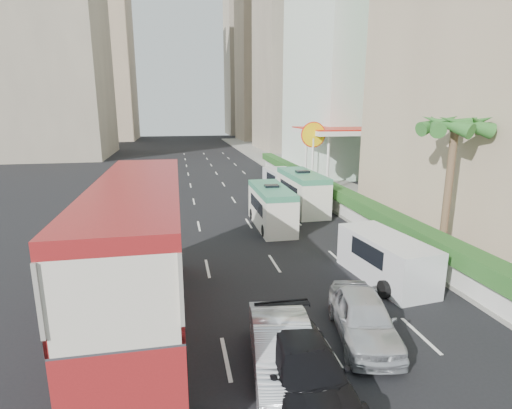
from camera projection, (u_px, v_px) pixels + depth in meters
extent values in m
plane|color=black|center=(318.00, 314.00, 14.43)|extent=(200.00, 200.00, 0.00)
cube|color=maroon|center=(142.00, 260.00, 12.71)|extent=(2.50, 11.00, 5.06)
imported|color=silver|center=(282.00, 374.00, 11.16)|extent=(2.16, 4.75, 1.51)
imported|color=silver|center=(362.00, 338.00, 12.93)|extent=(2.58, 4.60, 1.48)
imported|color=black|center=(303.00, 394.00, 10.38)|extent=(2.10, 5.04, 1.46)
imported|color=silver|center=(272.00, 219.00, 26.95)|extent=(3.07, 5.57, 1.48)
cube|color=silver|center=(271.00, 207.00, 24.82)|extent=(1.94, 5.73, 2.53)
cube|color=silver|center=(302.00, 192.00, 28.90)|extent=(2.19, 6.28, 2.77)
cube|color=silver|center=(386.00, 258.00, 17.11)|extent=(2.48, 5.04, 1.94)
cube|color=silver|center=(283.00, 183.00, 33.72)|extent=(2.43, 5.48, 2.15)
cube|color=#99968C|center=(318.00, 182.00, 39.96)|extent=(6.00, 120.00, 0.18)
cube|color=silver|center=(334.00, 202.00, 28.80)|extent=(0.30, 44.00, 1.00)
cube|color=#2D6626|center=(334.00, 190.00, 28.60)|extent=(1.10, 44.00, 0.70)
cylinder|color=brown|center=(448.00, 192.00, 18.93)|extent=(0.36, 0.36, 6.40)
cube|color=silver|center=(336.00, 157.00, 37.62)|extent=(6.50, 8.00, 5.50)
cube|color=#A1947E|center=(307.00, 1.00, 67.31)|extent=(16.00, 16.00, 50.00)
cube|color=tan|center=(269.00, 42.00, 90.71)|extent=(14.00, 14.00, 44.00)
cube|color=#A1947E|center=(251.00, 62.00, 112.16)|extent=(14.00, 14.00, 40.00)
cube|color=tan|center=(94.00, 38.00, 90.73)|extent=(16.00, 16.00, 46.00)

